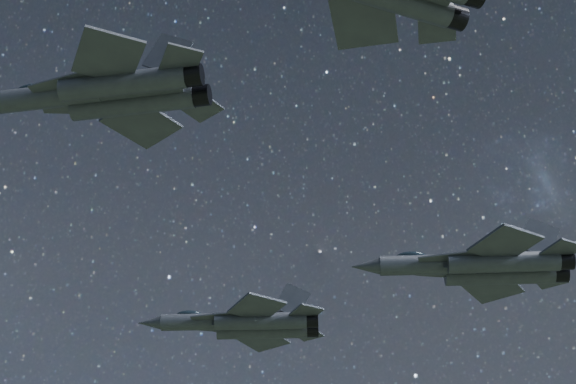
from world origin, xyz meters
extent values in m
cylinder|color=#373B45|center=(-18.60, -5.33, 154.15)|extent=(8.29, 4.46, 1.73)
ellipsoid|color=#1B2831|center=(-19.85, -4.87, 154.98)|extent=(2.88, 2.00, 0.85)
cube|color=#373B45|center=(-13.19, -7.32, 154.10)|extent=(9.10, 4.70, 1.44)
cylinder|color=#373B45|center=(-13.16, -8.51, 153.60)|extent=(9.33, 4.84, 1.73)
cylinder|color=#373B45|center=(-12.39, -6.43, 153.60)|extent=(9.33, 4.84, 1.73)
cylinder|color=black|center=(-8.37, -10.27, 153.60)|extent=(1.90, 2.00, 1.60)
cylinder|color=black|center=(-7.61, -8.19, 153.60)|extent=(1.90, 2.00, 1.60)
cube|color=#373B45|center=(-17.24, -7.42, 154.02)|extent=(5.56, 4.03, 0.13)
cube|color=#373B45|center=(-16.21, -4.61, 154.02)|extent=(5.88, 2.13, 0.13)
cube|color=#373B45|center=(-14.28, -10.93, 153.82)|extent=(5.10, 5.53, 0.22)
cube|color=#373B45|center=(-11.68, -3.86, 153.82)|extent=(6.35, 6.25, 0.22)
cube|color=#373B45|center=(-9.29, -11.47, 153.82)|extent=(2.98, 3.16, 0.17)
cube|color=#373B45|center=(-7.53, -6.69, 153.82)|extent=(3.76, 3.73, 0.17)
cube|color=#373B45|center=(-10.24, -9.88, 155.71)|extent=(3.57, 1.78, 3.95)
cube|color=#373B45|center=(-9.28, -7.28, 155.71)|extent=(3.77, 1.20, 3.95)
cylinder|color=#373B45|center=(-4.10, 23.14, 150.57)|extent=(8.19, 3.44, 1.69)
cone|color=#373B45|center=(-9.17, 24.30, 150.57)|extent=(2.87, 2.06, 1.52)
ellipsoid|color=#1B2831|center=(-5.37, 23.43, 151.38)|extent=(2.77, 1.68, 0.83)
cube|color=#373B45|center=(1.40, 21.88, 150.52)|extent=(9.03, 3.56, 1.41)
cylinder|color=#373B45|center=(1.58, 20.73, 150.03)|extent=(9.25, 3.68, 1.69)
cylinder|color=#373B45|center=(2.06, 22.84, 150.03)|extent=(9.25, 3.68, 1.69)
cylinder|color=black|center=(6.44, 19.62, 150.03)|extent=(1.72, 1.84, 1.56)
cylinder|color=black|center=(6.92, 21.73, 150.03)|extent=(1.72, 1.84, 1.56)
cube|color=#373B45|center=(-2.52, 21.28, 150.44)|extent=(5.64, 3.37, 0.13)
cube|color=#373B45|center=(-1.87, 24.13, 150.44)|extent=(5.67, 1.38, 0.13)
cube|color=#373B45|center=(0.79, 18.24, 150.24)|extent=(5.42, 5.75, 0.22)
cube|color=#373B45|center=(2.43, 25.43, 150.24)|extent=(6.21, 6.21, 0.22)
cube|color=#373B45|center=(5.70, 18.34, 150.24)|extent=(3.18, 3.32, 0.16)
cube|color=#373B45|center=(6.81, 23.20, 150.24)|extent=(3.67, 3.68, 0.16)
cube|color=#373B45|center=(4.58, 19.76, 152.09)|extent=(3.64, 1.30, 3.86)
cube|color=#373B45|center=(5.18, 22.40, 152.09)|extent=(3.76, 0.71, 3.86)
cylinder|color=black|center=(7.78, -19.41, 153.30)|extent=(1.67, 1.79, 1.56)
cube|color=#373B45|center=(2.20, -17.82, 153.52)|extent=(5.52, 5.83, 0.22)
cube|color=#373B45|center=(7.10, -18.11, 153.52)|extent=(3.24, 3.38, 0.16)
cylinder|color=#373B45|center=(13.36, 4.42, 148.62)|extent=(8.28, 3.58, 1.71)
cone|color=#373B45|center=(8.25, 5.66, 148.62)|extent=(2.92, 2.11, 1.53)
ellipsoid|color=#1B2831|center=(12.08, 4.73, 149.44)|extent=(2.81, 1.73, 0.84)
cube|color=#373B45|center=(18.89, 3.07, 148.57)|extent=(9.12, 3.72, 1.42)
cylinder|color=#373B45|center=(19.06, 1.90, 148.07)|extent=(9.35, 3.84, 1.71)
cylinder|color=#373B45|center=(19.58, 4.03, 148.07)|extent=(9.35, 3.84, 1.71)
cylinder|color=black|center=(23.96, 0.71, 148.07)|extent=(1.76, 1.87, 1.58)
cylinder|color=black|center=(24.47, 2.84, 148.07)|extent=(1.76, 1.87, 1.58)
cube|color=#373B45|center=(14.92, 2.51, 148.49)|extent=(5.68, 3.47, 0.13)
cube|color=#373B45|center=(15.62, 5.39, 148.49)|extent=(5.75, 1.47, 0.13)
cube|color=#373B45|center=(18.22, -0.60, 148.29)|extent=(5.43, 5.78, 0.22)
cube|color=#373B45|center=(19.99, 6.64, 148.29)|extent=(6.28, 6.27, 0.22)
cube|color=#373B45|center=(23.19, -0.57, 148.29)|extent=(3.19, 3.34, 0.16)
cube|color=#373B45|center=(24.38, 4.32, 148.29)|extent=(3.71, 3.72, 0.16)
cube|color=#373B45|center=(22.08, 0.88, 150.15)|extent=(3.67, 1.37, 3.90)
cube|color=#373B45|center=(22.73, 3.54, 150.15)|extent=(3.80, 0.77, 3.90)
camera|label=1|loc=(-10.37, -57.80, 111.89)|focal=55.00mm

